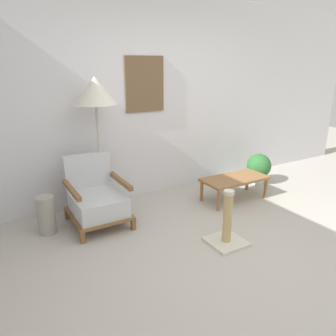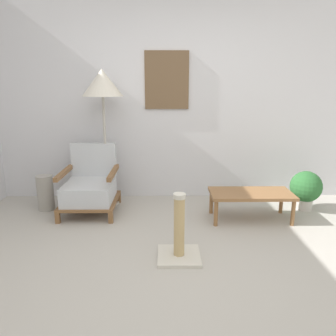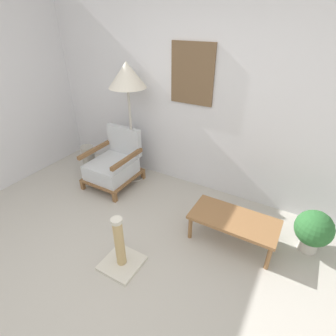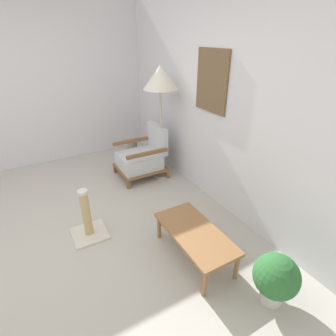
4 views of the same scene
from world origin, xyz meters
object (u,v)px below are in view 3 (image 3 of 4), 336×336
(floor_lamp, at_px, (127,79))
(vase, at_px, (89,159))
(scratching_post, at_px, (121,251))
(coffee_table, at_px, (234,221))
(armchair, at_px, (114,164))
(potted_plant, at_px, (314,230))

(floor_lamp, relative_size, vase, 3.89)
(floor_lamp, relative_size, scratching_post, 2.81)
(coffee_table, bearing_deg, armchair, 171.63)
(coffee_table, distance_m, potted_plant, 0.80)
(vase, height_order, scratching_post, scratching_post)
(coffee_table, relative_size, scratching_post, 1.54)
(armchair, xyz_separation_m, scratching_post, (1.02, -1.13, -0.13))
(armchair, bearing_deg, vase, 174.67)
(potted_plant, bearing_deg, coffee_table, -158.75)
(armchair, bearing_deg, floor_lamp, 59.25)
(coffee_table, distance_m, scratching_post, 1.21)
(coffee_table, distance_m, vase, 2.45)
(armchair, distance_m, floor_lamp, 1.20)
(coffee_table, bearing_deg, vase, 172.33)
(vase, bearing_deg, coffee_table, -7.67)
(vase, bearing_deg, floor_lamp, 16.10)
(coffee_table, relative_size, potted_plant, 1.90)
(floor_lamp, relative_size, potted_plant, 3.47)
(vase, bearing_deg, armchair, -5.33)
(armchair, xyz_separation_m, potted_plant, (2.61, 0.01, -0.03))
(potted_plant, xyz_separation_m, scratching_post, (-1.59, -1.15, -0.10))
(floor_lamp, bearing_deg, coffee_table, -17.35)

